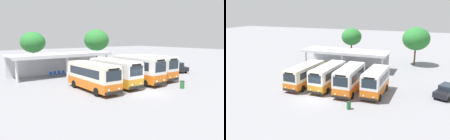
# 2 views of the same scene
# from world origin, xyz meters

# --- Properties ---
(ground_plane) EXTENTS (180.00, 180.00, 0.00)m
(ground_plane) POSITION_xyz_m (0.00, 0.00, 0.00)
(ground_plane) COLOR gray
(city_bus_nearest_orange) EXTENTS (2.62, 8.07, 3.05)m
(city_bus_nearest_orange) POSITION_xyz_m (-3.86, 4.54, 1.70)
(city_bus_nearest_orange) COLOR black
(city_bus_nearest_orange) RESTS_ON ground
(city_bus_second_in_row) EXTENTS (2.55, 8.01, 3.19)m
(city_bus_second_in_row) POSITION_xyz_m (-0.43, 4.95, 1.77)
(city_bus_second_in_row) COLOR black
(city_bus_second_in_row) RESTS_ON ground
(city_bus_middle_cream) EXTENTS (2.51, 7.27, 3.45)m
(city_bus_middle_cream) POSITION_xyz_m (3.01, 4.30, 1.90)
(city_bus_middle_cream) COLOR black
(city_bus_middle_cream) RESTS_ON ground
(city_bus_fourth_amber) EXTENTS (2.46, 6.60, 3.34)m
(city_bus_fourth_amber) POSITION_xyz_m (6.44, 4.64, 1.84)
(city_bus_fourth_amber) COLOR black
(city_bus_fourth_amber) RESTS_ON ground
(parked_car_flank) EXTENTS (3.22, 4.58, 1.62)m
(parked_car_flank) POSITION_xyz_m (15.04, 7.16, 0.83)
(parked_car_flank) COLOR black
(parked_car_flank) RESTS_ON ground
(terminal_canopy) EXTENTS (15.80, 4.80, 3.40)m
(terminal_canopy) POSITION_xyz_m (-1.90, 16.68, 2.59)
(terminal_canopy) COLOR silver
(terminal_canopy) RESTS_ON ground
(waiting_chair_end_by_column) EXTENTS (0.45, 0.45, 0.86)m
(waiting_chair_end_by_column) POSITION_xyz_m (-4.06, 15.11, 0.52)
(waiting_chair_end_by_column) COLOR slate
(waiting_chair_end_by_column) RESTS_ON ground
(waiting_chair_second_from_end) EXTENTS (0.45, 0.45, 0.86)m
(waiting_chair_second_from_end) POSITION_xyz_m (-3.38, 15.23, 0.52)
(waiting_chair_second_from_end) COLOR slate
(waiting_chair_second_from_end) RESTS_ON ground
(waiting_chair_middle_seat) EXTENTS (0.45, 0.45, 0.86)m
(waiting_chair_middle_seat) POSITION_xyz_m (-2.70, 15.25, 0.52)
(waiting_chair_middle_seat) COLOR slate
(waiting_chair_middle_seat) RESTS_ON ground
(waiting_chair_fourth_seat) EXTENTS (0.45, 0.45, 0.86)m
(waiting_chair_fourth_seat) POSITION_xyz_m (-2.02, 15.24, 0.52)
(waiting_chair_fourth_seat) COLOR slate
(waiting_chair_fourth_seat) RESTS_ON ground
(waiting_chair_fifth_seat) EXTENTS (0.45, 0.45, 0.86)m
(waiting_chair_fifth_seat) POSITION_xyz_m (-1.34, 15.18, 0.52)
(waiting_chair_fifth_seat) COLOR slate
(waiting_chair_fifth_seat) RESTS_ON ground
(waiting_chair_far_end_seat) EXTENTS (0.45, 0.45, 0.86)m
(waiting_chair_far_end_seat) POSITION_xyz_m (-0.66, 15.22, 0.52)
(waiting_chair_far_end_seat) COLOR slate
(waiting_chair_far_end_seat) RESTS_ON ground
(roadside_tree_behind_canopy) EXTENTS (4.27, 4.27, 6.77)m
(roadside_tree_behind_canopy) POSITION_xyz_m (-3.38, 23.87, 4.94)
(roadside_tree_behind_canopy) COLOR brown
(roadside_tree_behind_canopy) RESTS_ON ground
(roadside_tree_east_of_canopy) EXTENTS (5.17, 5.17, 7.39)m
(roadside_tree_east_of_canopy) POSITION_xyz_m (9.81, 23.51, 5.19)
(roadside_tree_east_of_canopy) COLOR brown
(roadside_tree_east_of_canopy) RESTS_ON ground
(litter_bin_apron) EXTENTS (0.49, 0.49, 0.90)m
(litter_bin_apron) POSITION_xyz_m (4.77, -1.04, 0.46)
(litter_bin_apron) COLOR #266633
(litter_bin_apron) RESTS_ON ground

